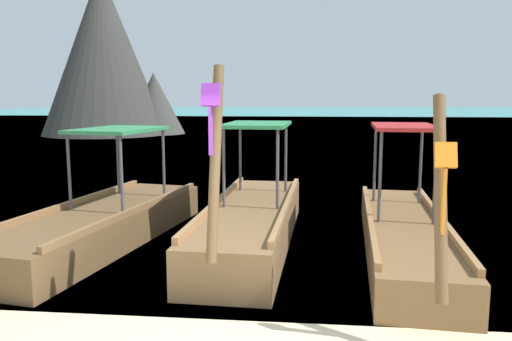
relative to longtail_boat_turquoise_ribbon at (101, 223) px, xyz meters
name	(u,v)px	position (x,y,z in m)	size (l,w,h in m)	color
sea_water	(301,116)	(2.68, 57.28, -0.35)	(120.00, 120.00, 0.00)	teal
longtail_boat_turquoise_ribbon	(101,223)	(0.00, 0.00, 0.00)	(2.25, 5.73, 2.63)	brown
longtail_boat_violet_ribbon	(252,222)	(2.52, 0.22, 0.03)	(1.49, 5.60, 2.82)	brown
longtail_boat_orange_ribbon	(404,233)	(4.96, -0.06, -0.01)	(1.59, 6.06, 2.49)	brown
karst_rock	(108,57)	(-9.50, 24.41, 4.61)	(9.06, 8.03, 10.45)	#383833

